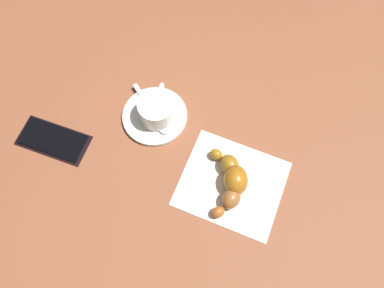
# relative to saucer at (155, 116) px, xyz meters

# --- Properties ---
(ground_plane) EXTENTS (1.80, 1.80, 0.00)m
(ground_plane) POSITION_rel_saucer_xyz_m (0.09, -0.02, -0.01)
(ground_plane) COLOR brown
(saucer) EXTENTS (0.13, 0.13, 0.01)m
(saucer) POSITION_rel_saucer_xyz_m (0.00, 0.00, 0.00)
(saucer) COLOR white
(saucer) RESTS_ON ground
(espresso_cup) EXTENTS (0.07, 0.09, 0.05)m
(espresso_cup) POSITION_rel_saucer_xyz_m (0.01, 0.00, 0.03)
(espresso_cup) COLOR white
(espresso_cup) RESTS_ON saucer
(teaspoon) EXTENTS (0.12, 0.07, 0.01)m
(teaspoon) POSITION_rel_saucer_xyz_m (0.01, -0.00, 0.01)
(teaspoon) COLOR silver
(teaspoon) RESTS_ON saucer
(sugar_packet) EXTENTS (0.06, 0.02, 0.01)m
(sugar_packet) POSITION_rel_saucer_xyz_m (0.00, 0.02, 0.01)
(sugar_packet) COLOR white
(sugar_packet) RESTS_ON saucer
(napkin) EXTENTS (0.21, 0.19, 0.00)m
(napkin) POSITION_rel_saucer_xyz_m (0.19, -0.04, -0.00)
(napkin) COLOR silver
(napkin) RESTS_ON ground
(croissant) EXTENTS (0.10, 0.12, 0.05)m
(croissant) POSITION_rel_saucer_xyz_m (0.19, -0.04, 0.02)
(croissant) COLOR #A75823
(croissant) RESTS_ON napkin
(cell_phone) EXTENTS (0.14, 0.09, 0.01)m
(cell_phone) POSITION_rel_saucer_xyz_m (-0.14, -0.14, -0.00)
(cell_phone) COLOR black
(cell_phone) RESTS_ON ground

